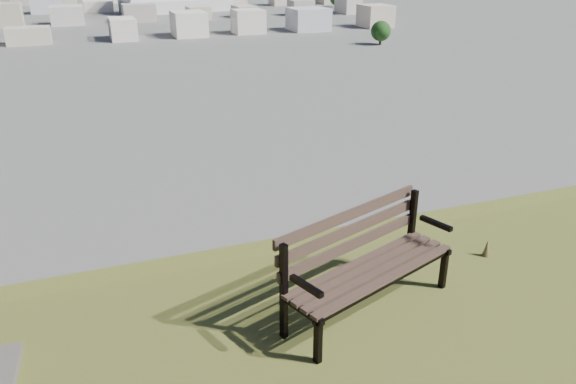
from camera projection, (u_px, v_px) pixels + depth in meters
name	position (u px, v px, depth m)	size (l,w,h in m)	color
park_bench	(364.00, 257.00, 4.69)	(1.71, 1.05, 0.86)	#463028
arena	(176.00, 1.00, 271.50)	(53.82, 30.62, 21.40)	silver
city_trees	(13.00, 0.00, 275.99)	(406.52, 387.20, 9.98)	#2F1F17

